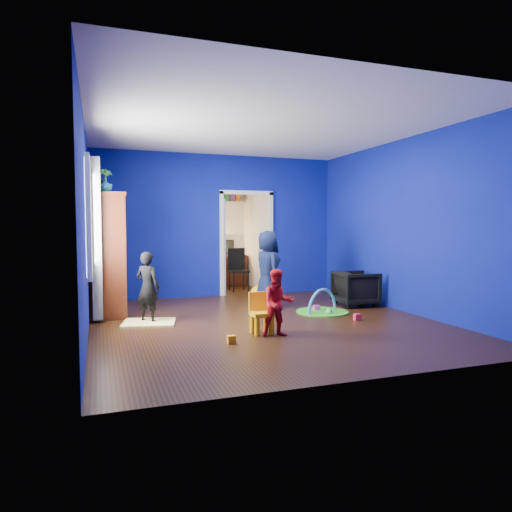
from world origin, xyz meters
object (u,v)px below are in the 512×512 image
object	(u,v)px
armchair	(356,288)
tv_armoire	(107,255)
play_mat	(322,312)
study_desk	(227,270)
folding_chair	(239,270)
hopper_ball	(260,295)
child_black	(148,287)
vase	(106,186)
crt_tv	(109,252)
kid_chair	(262,315)
toddler_red	(278,303)
child_navy	(267,269)

from	to	relation	value
armchair	tv_armoire	distance (m)	4.37
play_mat	study_desk	bearing A→B (deg)	98.41
armchair	folding_chair	xyz separation A→B (m)	(-1.45, 2.51, 0.14)
hopper_ball	folding_chair	bearing A→B (deg)	84.49
study_desk	folding_chair	bearing A→B (deg)	-90.00
armchair	child_black	world-z (taller)	child_black
vase	crt_tv	distance (m)	1.08
tv_armoire	folding_chair	xyz separation A→B (m)	(2.82, 1.90, -0.52)
kid_chair	study_desk	size ratio (longest dim) A/B	0.57
crt_tv	toddler_red	bearing A→B (deg)	-48.47
folding_chair	play_mat	bearing A→B (deg)	-78.87
vase	hopper_ball	size ratio (longest dim) A/B	0.54
crt_tv	study_desk	bearing A→B (deg)	45.82
crt_tv	play_mat	world-z (taller)	crt_tv
folding_chair	vase	bearing A→B (deg)	-142.04
tv_armoire	crt_tv	world-z (taller)	tv_armoire
study_desk	play_mat	bearing A→B (deg)	-81.59
vase	hopper_ball	xyz separation A→B (m)	(2.63, 0.27, -1.87)
armchair	folding_chair	bearing A→B (deg)	33.16
child_navy	crt_tv	world-z (taller)	child_navy
toddler_red	crt_tv	distance (m)	3.12
tv_armoire	armchair	bearing A→B (deg)	-8.18
hopper_ball	play_mat	bearing A→B (deg)	-52.19
crt_tv	study_desk	xyz separation A→B (m)	(2.78, 2.86, -0.65)
child_black	study_desk	xyz separation A→B (m)	(2.26, 3.71, -0.16)
vase	toddler_red	bearing A→B (deg)	-43.90
armchair	toddler_red	world-z (taller)	toddler_red
child_navy	toddler_red	bearing A→B (deg)	157.92
vase	kid_chair	bearing A→B (deg)	-43.03
toddler_red	kid_chair	world-z (taller)	toddler_red
tv_armoire	hopper_ball	world-z (taller)	tv_armoire
armchair	toddler_red	xyz separation A→B (m)	(-2.20, -1.68, 0.12)
armchair	folding_chair	world-z (taller)	folding_chair
vase	folding_chair	distance (m)	3.92
play_mat	vase	bearing A→B (deg)	168.25
child_navy	folding_chair	bearing A→B (deg)	-8.74
toddler_red	hopper_ball	world-z (taller)	toddler_red
child_navy	tv_armoire	distance (m)	2.71
child_black	vase	bearing A→B (deg)	-2.87
crt_tv	study_desk	distance (m)	4.04
vase	folding_chair	world-z (taller)	vase
armchair	toddler_red	size ratio (longest dim) A/B	0.79
child_black	armchair	bearing A→B (deg)	-135.09
armchair	tv_armoire	xyz separation A→B (m)	(-4.27, 0.61, 0.66)
child_navy	study_desk	xyz separation A→B (m)	(0.14, 3.14, -0.31)
hopper_ball	folding_chair	size ratio (longest dim) A/B	0.41
crt_tv	hopper_ball	xyz separation A→B (m)	(2.59, -0.03, -0.83)
toddler_red	folding_chair	xyz separation A→B (m)	(0.75, 4.19, 0.02)
vase	play_mat	xyz separation A→B (m)	(3.39, -0.71, -2.05)
toddler_red	kid_chair	xyz separation A→B (m)	(-0.15, 0.20, -0.19)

